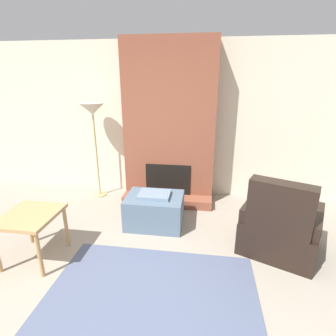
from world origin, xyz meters
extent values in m
cube|color=beige|center=(0.00, 3.11, 1.30)|extent=(7.69, 0.06, 2.60)
cube|color=brown|center=(0.00, 2.87, 1.30)|extent=(1.47, 0.43, 2.60)
cube|color=brown|center=(0.00, 2.52, 0.07)|extent=(1.47, 0.27, 0.14)
cube|color=black|center=(0.00, 2.65, 0.40)|extent=(0.75, 0.02, 0.52)
cube|color=slate|center=(-0.08, 1.90, 0.22)|extent=(0.79, 0.59, 0.44)
cube|color=slate|center=(-0.08, 1.90, 0.46)|extent=(0.44, 0.33, 0.05)
cube|color=black|center=(1.54, 1.56, 0.20)|extent=(1.09, 1.07, 0.40)
cube|color=black|center=(1.42, 1.29, 0.49)|extent=(0.70, 0.45, 0.98)
cube|color=black|center=(1.85, 1.43, 0.29)|extent=(0.44, 0.73, 0.58)
cube|color=black|center=(1.23, 1.70, 0.29)|extent=(0.44, 0.73, 0.58)
cube|color=tan|center=(-1.32, 0.96, 0.56)|extent=(0.58, 0.63, 0.04)
cylinder|color=tan|center=(-1.07, 0.69, 0.27)|extent=(0.04, 0.04, 0.54)
cylinder|color=tan|center=(-1.57, 1.23, 0.27)|extent=(0.04, 0.04, 0.54)
cylinder|color=tan|center=(-1.07, 1.23, 0.27)|extent=(0.04, 0.04, 0.54)
cylinder|color=tan|center=(-1.26, 2.73, 0.01)|extent=(0.23, 0.23, 0.02)
cylinder|color=tan|center=(-1.26, 2.73, 0.73)|extent=(0.03, 0.03, 1.42)
cone|color=beige|center=(-1.26, 2.73, 1.53)|extent=(0.41, 0.41, 0.19)
cube|color=#4C5670|center=(0.13, 0.53, 0.01)|extent=(2.06, 1.50, 0.01)
camera|label=1|loc=(0.58, -1.38, 2.02)|focal=28.00mm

